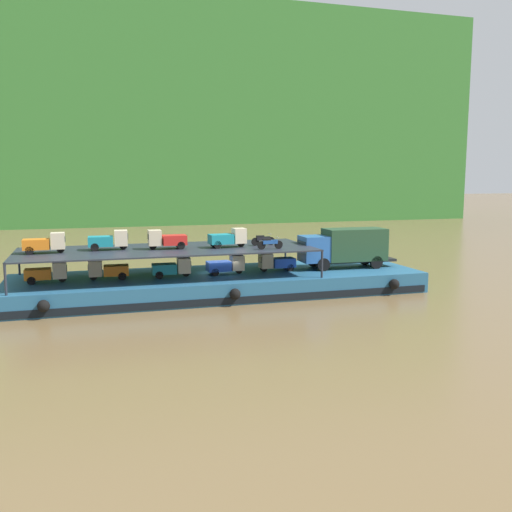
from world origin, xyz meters
name	(u,v)px	position (x,y,z in m)	size (l,w,h in m)	color
ground_plane	(220,293)	(0.00, 0.00, 0.00)	(400.00, 400.00, 0.00)	brown
hillside_far_bank	(132,100)	(0.00, 72.10, 22.99)	(131.62, 27.91, 40.82)	#33702D
cargo_barge	(220,283)	(0.00, -0.02, 0.75)	(30.16, 9.19, 1.50)	#23567A
covered_lorry	(345,247)	(10.10, -0.30, 3.19)	(7.91, 2.51, 3.10)	#285BA3
cargo_rack	(168,250)	(-3.80, 0.00, 3.44)	(20.96, 7.79, 2.00)	#232833
mini_truck_lower_stern	(47,273)	(-12.06, -0.14, 2.19)	(2.75, 1.22, 1.38)	orange
mini_truck_lower_aft	(108,270)	(-8.04, -0.07, 2.19)	(2.79, 1.28, 1.38)	orange
mini_truck_lower_mid	(172,268)	(-3.59, -0.49, 2.19)	(2.78, 1.27, 1.38)	teal
mini_truck_lower_fore	(226,265)	(0.41, -0.43, 2.19)	(2.76, 1.23, 1.38)	#1E47B7
mini_truck_lower_bow	(276,262)	(4.41, -0.15, 2.19)	(2.75, 1.22, 1.38)	#1E47B7
mini_truck_upper_stern	(45,243)	(-12.09, 0.07, 4.19)	(2.75, 1.22, 1.38)	orange
mini_truck_upper_mid	(109,240)	(-7.87, 0.60, 4.19)	(2.78, 1.28, 1.38)	teal
mini_truck_upper_fore	(166,239)	(-3.89, -0.05, 4.19)	(2.75, 1.21, 1.38)	red
mini_truck_upper_bow	(228,238)	(0.59, -0.42, 4.19)	(2.79, 1.29, 1.38)	teal
motorcycle_upper_port	(270,243)	(3.17, -2.34, 3.93)	(1.90, 0.55, 0.87)	black
motorcycle_upper_centre	(263,240)	(3.39, 0.00, 3.93)	(1.90, 0.55, 0.87)	black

